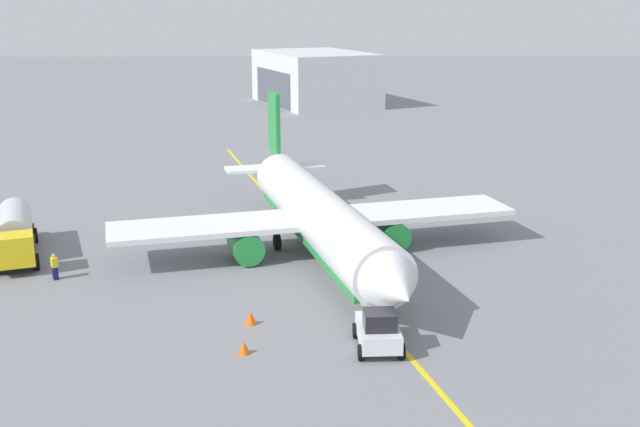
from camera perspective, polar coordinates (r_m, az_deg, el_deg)
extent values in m
plane|color=slate|center=(53.40, 0.00, -3.10)|extent=(400.00, 400.00, 0.00)
cylinder|color=white|center=(52.56, 0.00, -0.16)|extent=(26.02, 9.94, 3.69)
cube|color=#238C3D|center=(52.84, 0.00, -1.22)|extent=(24.46, 8.95, 1.03)
cone|color=white|center=(39.58, 5.65, -5.58)|extent=(4.36, 4.32, 3.55)
cone|color=white|center=(66.73, -3.51, 3.52)|extent=(5.65, 4.28, 3.14)
cube|color=#238C3D|center=(65.34, -3.43, 6.72)|extent=(3.19, 1.13, 5.20)
cube|color=white|center=(66.04, -3.37, 3.42)|extent=(4.39, 8.73, 0.24)
cube|color=white|center=(53.61, -0.29, -0.36)|extent=(11.65, 28.78, 0.36)
cylinder|color=#238C3D|center=(54.80, 5.19, -1.43)|extent=(3.62, 2.82, 2.10)
cylinder|color=#238C3D|center=(52.14, -5.58, -2.33)|extent=(3.62, 2.82, 2.10)
cylinder|color=#4C4C51|center=(43.34, 3.87, -6.05)|extent=(0.24, 0.24, 1.19)
cylinder|color=black|center=(43.56, 3.86, -6.78)|extent=(1.16, 0.66, 1.10)
cylinder|color=#4C4C51|center=(55.59, 2.03, -1.12)|extent=(0.24, 0.24, 1.19)
cylinder|color=black|center=(55.76, 2.02, -1.70)|extent=(1.16, 0.66, 1.10)
cylinder|color=#4C4C51|center=(54.30, -3.21, -1.54)|extent=(0.24, 0.24, 1.19)
cylinder|color=black|center=(54.48, -3.20, -2.14)|extent=(1.16, 0.66, 1.10)
cube|color=#2D2D33|center=(57.44, -21.64, -2.15)|extent=(9.75, 5.47, 0.30)
cube|color=yellow|center=(53.03, -21.77, -2.51)|extent=(2.68, 2.92, 2.00)
cube|color=black|center=(52.05, -21.82, -2.38)|extent=(0.81, 1.94, 0.90)
cylinder|color=silver|center=(57.67, -21.77, -0.75)|extent=(7.04, 4.36, 2.30)
cylinder|color=black|center=(53.71, -20.32, -3.38)|extent=(1.15, 0.69, 1.10)
cylinder|color=black|center=(59.69, -20.42, -1.53)|extent=(1.15, 0.69, 1.10)
cube|color=silver|center=(39.39, 4.35, -8.81)|extent=(3.66, 2.11, 0.90)
cube|color=black|center=(38.57, 4.47, -7.90)|extent=(1.45, 1.64, 0.90)
cylinder|color=black|center=(40.64, 2.68, -8.68)|extent=(0.81, 0.32, 0.80)
cylinder|color=black|center=(40.88, 5.50, -8.59)|extent=(0.81, 0.32, 0.80)
cylinder|color=black|center=(38.30, 3.08, -10.27)|extent=(0.81, 0.32, 0.80)
cylinder|color=black|center=(38.56, 6.08, -10.16)|extent=(0.81, 0.32, 0.80)
cube|color=navy|center=(51.53, -19.08, -4.19)|extent=(0.54, 0.49, 0.85)
cube|color=yellow|center=(51.30, -19.15, -3.43)|extent=(0.63, 0.56, 0.60)
sphere|color=tan|center=(51.17, -19.20, -2.96)|extent=(0.24, 0.24, 0.24)
cone|color=#F2590F|center=(42.36, -5.18, -7.73)|extent=(0.67, 0.67, 0.74)
cone|color=#F2590F|center=(39.09, -5.68, -9.88)|extent=(0.61, 0.61, 0.67)
cube|color=silver|center=(132.58, -0.36, 10.03)|extent=(26.80, 22.47, 8.78)
cube|color=#4C515B|center=(129.99, -3.51, 9.31)|extent=(14.92, 6.02, 5.79)
cube|color=yellow|center=(53.40, 0.00, -3.10)|extent=(79.43, 20.40, 0.01)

